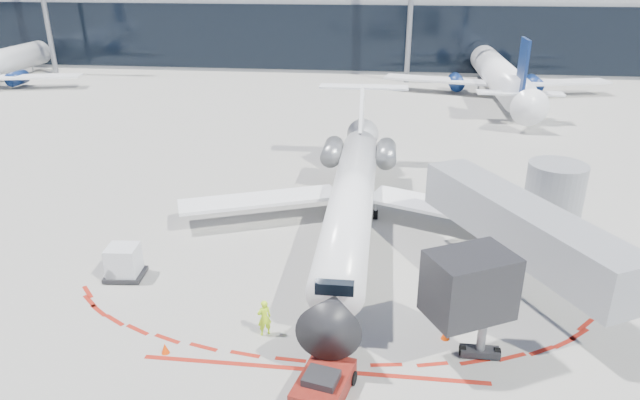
# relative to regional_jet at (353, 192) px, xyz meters

# --- Properties ---
(ground) EXTENTS (260.00, 260.00, 0.00)m
(ground) POSITION_rel_regional_jet_xyz_m (-0.68, -2.08, -2.25)
(ground) COLOR gray
(ground) RESTS_ON ground
(apron_centerline) EXTENTS (0.25, 40.00, 0.01)m
(apron_centerline) POSITION_rel_regional_jet_xyz_m (-0.68, -0.08, -2.24)
(apron_centerline) COLOR silver
(apron_centerline) RESTS_ON ground
(apron_stop_bar) EXTENTS (14.00, 0.25, 0.01)m
(apron_stop_bar) POSITION_rel_regional_jet_xyz_m (-0.68, -13.58, -2.24)
(apron_stop_bar) COLOR maroon
(apron_stop_bar) RESTS_ON ground
(terminal_building) EXTENTS (150.00, 24.15, 24.00)m
(terminal_building) POSITION_rel_regional_jet_xyz_m (-0.68, 62.90, 6.28)
(terminal_building) COLOR #9A9DA0
(terminal_building) RESTS_ON ground
(jet_bridge) EXTENTS (10.03, 15.20, 4.90)m
(jet_bridge) POSITION_rel_regional_jet_xyz_m (9.11, -5.09, 0.76)
(jet_bridge) COLOR gray
(jet_bridge) RESTS_ON ground
(regional_jet) EXTENTS (21.77, 26.85, 6.72)m
(regional_jet) POSITION_rel_regional_jet_xyz_m (0.00, 0.00, 0.00)
(regional_jet) COLOR white
(regional_jet) RESTS_ON ground
(pushback_tug) EXTENTS (2.43, 4.57, 1.16)m
(pushback_tug) POSITION_rel_regional_jet_xyz_m (-0.09, -14.97, -1.73)
(pushback_tug) COLOR #5E120D
(pushback_tug) RESTS_ON ground
(ramp_worker) EXTENTS (0.75, 0.67, 1.72)m
(ramp_worker) POSITION_rel_regional_jet_xyz_m (-3.06, -11.48, -1.39)
(ramp_worker) COLOR #C1FF1A
(ramp_worker) RESTS_ON ground
(uld_container) EXTENTS (2.02, 1.76, 1.78)m
(uld_container) POSITION_rel_regional_jet_xyz_m (-11.21, -7.54, -1.37)
(uld_container) COLOR black
(uld_container) RESTS_ON ground
(safety_cone_left) EXTENTS (0.34, 0.34, 0.47)m
(safety_cone_left) POSITION_rel_regional_jet_xyz_m (-6.93, -13.24, -2.01)
(safety_cone_left) COLOR #F74005
(safety_cone_left) RESTS_ON ground
(safety_cone_right) EXTENTS (0.37, 0.37, 0.52)m
(safety_cone_right) POSITION_rel_regional_jet_xyz_m (4.76, -10.89, -1.99)
(safety_cone_right) COLOR #F74005
(safety_cone_right) RESTS_ON ground
(bg_airliner_1) EXTENTS (31.70, 33.56, 10.26)m
(bg_airliner_1) POSITION_rel_regional_jet_xyz_m (14.92, 40.21, 2.88)
(bg_airliner_1) COLOR white
(bg_airliner_1) RESTS_ON ground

